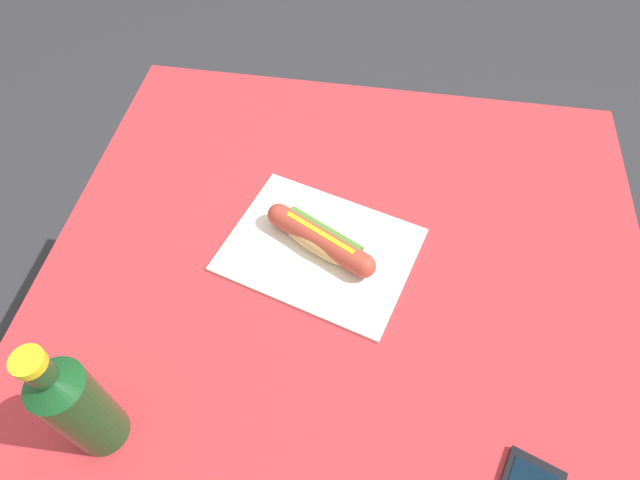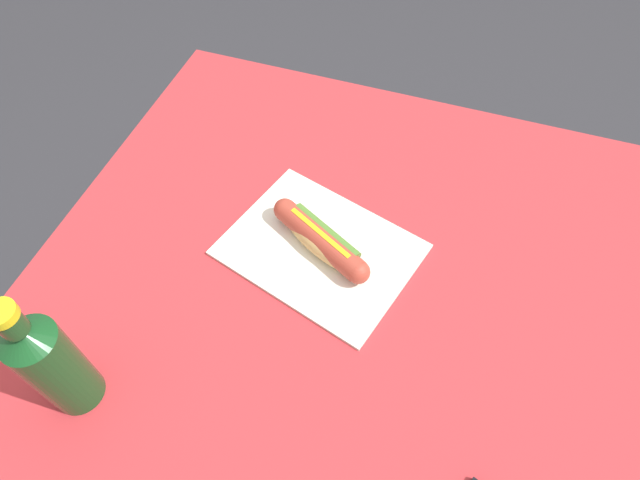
# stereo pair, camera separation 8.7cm
# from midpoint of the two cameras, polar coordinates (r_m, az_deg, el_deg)

# --- Properties ---
(ground_plane) EXTENTS (6.00, 6.00, 0.00)m
(ground_plane) POSITION_cam_midpoint_polar(r_m,az_deg,el_deg) (1.56, -0.22, -18.89)
(ground_plane) COLOR #2D2D33
(ground_plane) RESTS_ON ground
(dining_table) EXTENTS (0.97, 0.96, 0.76)m
(dining_table) POSITION_cam_midpoint_polar(r_m,az_deg,el_deg) (0.99, -0.33, -8.57)
(dining_table) COLOR brown
(dining_table) RESTS_ON ground
(paper_wrapper) EXTENTS (0.35, 0.30, 0.01)m
(paper_wrapper) POSITION_cam_midpoint_polar(r_m,az_deg,el_deg) (0.89, -2.78, -1.21)
(paper_wrapper) COLOR silver
(paper_wrapper) RESTS_ON dining_table
(hot_dog) EXTENTS (0.19, 0.12, 0.05)m
(hot_dog) POSITION_cam_midpoint_polar(r_m,az_deg,el_deg) (0.87, -2.81, -0.15)
(hot_dog) COLOR tan
(hot_dog) RESTS_ON paper_wrapper
(soda_bottle) EXTENTS (0.07, 0.07, 0.24)m
(soda_bottle) POSITION_cam_midpoint_polar(r_m,az_deg,el_deg) (0.74, -27.66, -15.56)
(soda_bottle) COLOR #14471E
(soda_bottle) RESTS_ON dining_table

